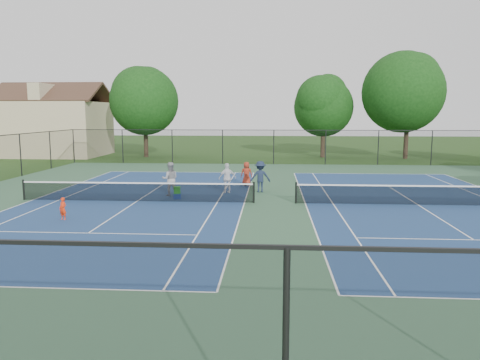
# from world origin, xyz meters

# --- Properties ---
(ground) EXTENTS (140.00, 140.00, 0.00)m
(ground) POSITION_xyz_m (0.00, 0.00, 0.00)
(ground) COLOR #234716
(ground) RESTS_ON ground
(court_pad) EXTENTS (36.00, 36.00, 0.01)m
(court_pad) POSITION_xyz_m (0.00, 0.00, 0.00)
(court_pad) COLOR #315839
(court_pad) RESTS_ON ground
(tennis_court_left) EXTENTS (12.00, 23.83, 1.07)m
(tennis_court_left) POSITION_xyz_m (-7.00, 0.00, 0.10)
(tennis_court_left) COLOR navy
(tennis_court_left) RESTS_ON ground
(tennis_court_right) EXTENTS (12.00, 23.83, 1.07)m
(tennis_court_right) POSITION_xyz_m (7.00, 0.00, 0.10)
(tennis_court_right) COLOR navy
(tennis_court_right) RESTS_ON ground
(perimeter_fence) EXTENTS (36.08, 36.08, 3.02)m
(perimeter_fence) POSITION_xyz_m (0.00, 0.00, 1.60)
(perimeter_fence) COLOR black
(perimeter_fence) RESTS_ON ground
(tree_back_a) EXTENTS (6.80, 6.80, 9.15)m
(tree_back_a) POSITION_xyz_m (-13.00, 24.00, 6.04)
(tree_back_a) COLOR #2D2116
(tree_back_a) RESTS_ON ground
(tree_back_c) EXTENTS (6.00, 6.00, 8.40)m
(tree_back_c) POSITION_xyz_m (5.00, 25.00, 5.48)
(tree_back_c) COLOR #2D2116
(tree_back_c) RESTS_ON ground
(tree_back_d) EXTENTS (7.80, 7.80, 10.37)m
(tree_back_d) POSITION_xyz_m (13.00, 24.00, 6.82)
(tree_back_d) COLOR #2D2116
(tree_back_d) RESTS_ON ground
(clapboard_house) EXTENTS (10.80, 8.10, 7.65)m
(clapboard_house) POSITION_xyz_m (-23.00, 25.00, 3.09)
(clapboard_house) COLOR tan
(clapboard_house) RESTS_ON ground
(child_player) EXTENTS (0.41, 0.33, 0.95)m
(child_player) POSITION_xyz_m (-8.92, -4.27, 0.48)
(child_player) COLOR #F53210
(child_player) RESTS_ON ground
(instructor) EXTENTS (1.03, 0.88, 1.84)m
(instructor) POSITION_xyz_m (-5.66, 1.75, 0.92)
(instructor) COLOR #969699
(instructor) RESTS_ON ground
(bystander_a) EXTENTS (1.07, 0.73, 1.69)m
(bystander_a) POSITION_xyz_m (-2.64, 2.83, 0.85)
(bystander_a) COLOR silver
(bystander_a) RESTS_ON ground
(bystander_b) EXTENTS (1.21, 0.78, 1.78)m
(bystander_b) POSITION_xyz_m (-0.81, 3.25, 0.89)
(bystander_b) COLOR #1A253A
(bystander_b) RESTS_ON ground
(bystander_c) EXTENTS (0.79, 0.59, 1.48)m
(bystander_c) POSITION_xyz_m (-1.72, 5.72, 0.74)
(bystander_c) COLOR maroon
(bystander_c) RESTS_ON ground
(ball_crate) EXTENTS (0.44, 0.36, 0.27)m
(ball_crate) POSITION_xyz_m (-5.11, 0.91, 0.14)
(ball_crate) COLOR navy
(ball_crate) RESTS_ON ground
(ball_hopper) EXTENTS (0.38, 0.33, 0.37)m
(ball_hopper) POSITION_xyz_m (-5.11, 0.91, 0.46)
(ball_hopper) COLOR green
(ball_hopper) RESTS_ON ball_crate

